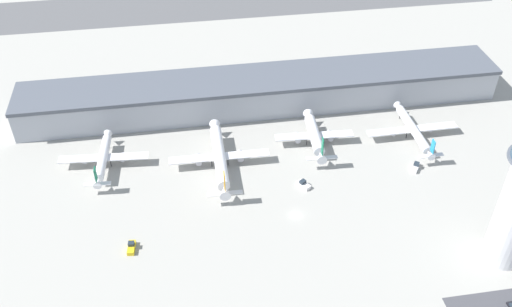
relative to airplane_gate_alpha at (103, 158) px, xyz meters
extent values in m
plane|color=#9E9B93|center=(67.97, -38.30, -4.26)|extent=(1000.00, 1000.00, 0.00)
cube|color=#A3A8B2|center=(67.97, 31.70, 2.63)|extent=(209.58, 22.00, 13.78)
cube|color=#4C515B|center=(67.97, 31.70, 10.32)|extent=(209.58, 25.00, 1.60)
cube|color=#515154|center=(67.97, 144.38, -4.25)|extent=(314.36, 44.00, 0.01)
cylinder|color=white|center=(0.02, 0.27, 0.14)|extent=(5.49, 25.25, 3.50)
cone|color=white|center=(1.15, 14.33, 0.14)|extent=(3.74, 3.42, 3.50)
cone|color=white|center=(-1.14, -14.31, 0.14)|extent=(3.48, 4.44, 3.15)
cube|color=white|center=(0.06, 0.77, -0.48)|extent=(34.79, 7.14, 0.44)
cylinder|color=#A8A8B2|center=(-7.09, 2.35, -1.54)|extent=(2.23, 3.99, 1.93)
cylinder|color=#A8A8B2|center=(7.37, 1.19, -1.54)|extent=(2.23, 3.99, 1.93)
cube|color=#14704C|center=(-1.21, -15.14, 4.69)|extent=(0.52, 2.82, 5.60)
cube|color=white|center=(-1.24, -15.54, 0.49)|extent=(9.93, 2.78, 0.24)
cylinder|color=black|center=(0.92, 11.56, -2.94)|extent=(0.28, 0.28, 2.64)
cylinder|color=black|center=(2.44, -0.22, -2.94)|extent=(0.28, 0.28, 2.64)
cylinder|color=black|center=(-2.45, 0.17, -2.94)|extent=(0.28, 0.28, 2.64)
cylinder|color=white|center=(44.52, -6.74, 0.53)|extent=(5.16, 35.36, 4.54)
cone|color=white|center=(44.87, 12.94, 0.53)|extent=(4.61, 4.16, 4.54)
cone|color=white|center=(44.16, -27.09, 0.53)|extent=(4.18, 5.52, 4.08)
cube|color=white|center=(44.53, -6.03, -0.27)|extent=(39.17, 5.09, 0.44)
cylinder|color=#A8A8B2|center=(36.34, -4.88, -1.64)|extent=(2.58, 5.03, 2.50)
cylinder|color=#A8A8B2|center=(52.76, -5.18, -1.64)|extent=(2.58, 5.03, 2.50)
cube|color=orange|center=(44.14, -28.18, 6.42)|extent=(0.35, 2.80, 7.26)
cube|color=white|center=(44.13, -28.58, 0.98)|extent=(12.74, 2.22, 0.24)
cylinder|color=black|center=(44.81, 9.70, -3.00)|extent=(0.28, 0.28, 2.52)
cylinder|color=black|center=(47.69, -6.89, -3.00)|extent=(0.28, 0.28, 2.52)
cylinder|color=black|center=(41.34, -6.77, -3.00)|extent=(0.28, 0.28, 2.52)
cylinder|color=silver|center=(84.13, 1.00, 0.51)|extent=(5.78, 23.06, 4.39)
cone|color=silver|center=(84.95, 14.37, 0.51)|extent=(4.62, 4.21, 4.39)
cone|color=silver|center=(83.27, -13.02, 0.51)|extent=(4.27, 5.50, 3.95)
cube|color=silver|center=(84.16, 1.46, -0.26)|extent=(32.32, 6.35, 0.44)
cylinder|color=#A8A8B2|center=(77.49, 2.87, -1.59)|extent=(2.71, 4.97, 2.42)
cylinder|color=#A8A8B2|center=(90.95, 2.04, -1.59)|extent=(2.71, 4.97, 2.42)
cube|color=#14704C|center=(83.21, -14.08, 6.22)|extent=(0.47, 2.81, 7.03)
cube|color=silver|center=(83.18, -14.47, 0.95)|extent=(12.40, 2.75, 0.24)
cylinder|color=black|center=(84.75, 11.20, -2.97)|extent=(0.28, 0.28, 2.57)
cylinder|color=black|center=(87.18, 0.47, -2.97)|extent=(0.28, 0.28, 2.57)
cylinder|color=black|center=(81.04, 0.85, -2.97)|extent=(0.28, 0.28, 2.57)
cylinder|color=silver|center=(125.52, -0.89, 0.04)|extent=(3.81, 29.96, 3.47)
cone|color=silver|center=(125.33, 15.63, 0.04)|extent=(3.51, 3.17, 3.47)
cone|color=silver|center=(125.72, -17.93, 0.04)|extent=(3.17, 4.20, 3.13)
cube|color=silver|center=(125.52, -0.29, -0.56)|extent=(38.56, 4.84, 0.44)
cylinder|color=#A8A8B2|center=(117.42, 0.62, -1.61)|extent=(1.95, 3.84, 1.91)
cylinder|color=#A8A8B2|center=(133.59, 0.80, -1.61)|extent=(1.95, 3.84, 1.91)
cube|color=#197FB2|center=(125.72, -18.77, 4.56)|extent=(0.33, 2.80, 5.56)
cube|color=silver|center=(125.73, -19.17, 0.39)|extent=(9.75, 2.11, 0.24)
cylinder|color=black|center=(125.37, 12.87, -2.98)|extent=(0.28, 0.28, 2.56)
cylinder|color=black|center=(127.96, -1.06, -2.98)|extent=(0.28, 0.28, 2.56)
cylinder|color=black|center=(123.09, -1.12, -2.98)|extent=(0.28, 0.28, 2.56)
cube|color=black|center=(74.17, -23.82, -4.20)|extent=(4.57, 5.21, 0.12)
cube|color=silver|center=(74.17, -23.82, -3.56)|extent=(5.14, 6.00, 1.40)
cube|color=#232D38|center=(73.86, -23.35, -2.29)|extent=(2.76, 2.60, 1.15)
cube|color=black|center=(10.79, -45.26, -4.20)|extent=(2.74, 5.15, 0.12)
cube|color=gold|center=(10.79, -45.26, -3.53)|extent=(2.95, 6.09, 1.46)
cube|color=#232D38|center=(10.86, -44.68, -2.20)|extent=(2.19, 1.98, 1.20)
cube|color=black|center=(119.44, -20.74, -4.20)|extent=(4.75, 5.34, 0.12)
cube|color=silver|center=(119.44, -20.74, -3.52)|extent=(5.40, 6.16, 1.47)
cube|color=#232D38|center=(119.81, -20.26, -2.19)|extent=(2.66, 2.62, 1.20)
camera|label=1|loc=(31.20, -178.25, 138.71)|focal=40.00mm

